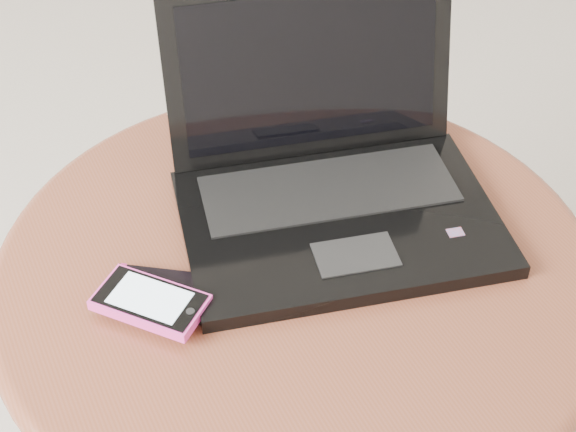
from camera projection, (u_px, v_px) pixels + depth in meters
name	position (u px, v px, depth m)	size (l,w,h in m)	color
table	(297.00, 327.00, 1.03)	(0.66, 0.66, 0.52)	brown
laptop	(331.00, 177.00, 1.00)	(0.39, 0.36, 0.22)	black
phone_black	(167.00, 295.00, 0.91)	(0.13, 0.12, 0.01)	black
phone_pink	(150.00, 302.00, 0.89)	(0.12, 0.12, 0.01)	#F53CAA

